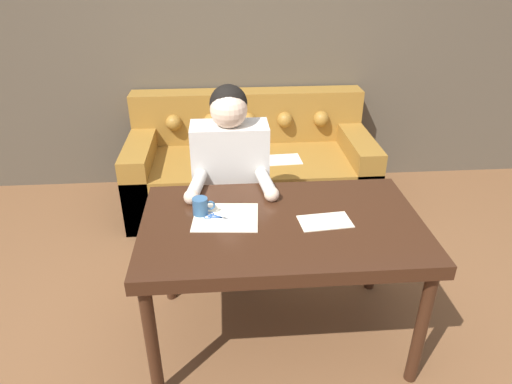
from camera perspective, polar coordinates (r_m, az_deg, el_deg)
The scene contains 9 objects.
ground_plane at distance 2.60m, azimuth -0.03°, elevation -19.16°, with size 16.00×16.00×0.00m, color brown.
wall_back at distance 3.91m, azimuth -2.50°, elevation 19.27°, with size 8.00×0.06×2.60m.
dining_table at distance 2.26m, azimuth 3.22°, elevation -5.29°, with size 1.37×0.82×0.74m.
couch at distance 3.78m, azimuth -0.79°, elevation 3.11°, with size 1.92×0.91×0.87m.
person at distance 2.75m, azimuth -3.15°, elevation 0.81°, with size 0.50×0.55×1.26m.
pattern_paper_main at distance 2.25m, azimuth -3.82°, elevation -3.17°, with size 0.34×0.29×0.00m.
pattern_paper_offcut at distance 2.24m, azimuth 8.62°, elevation -3.67°, with size 0.26×0.17×0.00m.
scissors at distance 2.25m, azimuth -4.86°, elevation -3.16°, with size 0.21×0.13×0.01m.
mug at distance 2.27m, azimuth -6.93°, elevation -1.80°, with size 0.11×0.08×0.09m.
Camera 1 is at (-0.13, -1.75, 1.92)m, focal length 32.00 mm.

